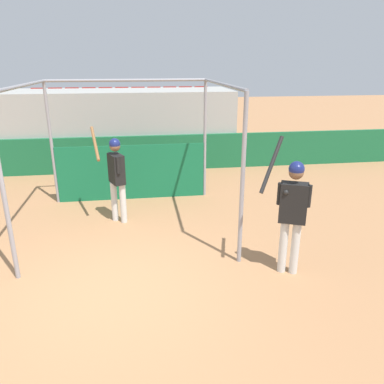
# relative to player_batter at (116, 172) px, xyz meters

# --- Properties ---
(ground_plane) EXTENTS (60.00, 60.00, 0.00)m
(ground_plane) POSITION_rel_player_batter_xyz_m (0.01, -2.59, -1.07)
(ground_plane) COLOR #A8754C
(outfield_wall) EXTENTS (24.00, 0.12, 1.08)m
(outfield_wall) POSITION_rel_player_batter_xyz_m (0.01, 3.80, -0.53)
(outfield_wall) COLOR #196038
(outfield_wall) RESTS_ON ground
(bleacher_section) EXTENTS (7.05, 2.40, 2.36)m
(bleacher_section) POSITION_rel_player_batter_xyz_m (0.01, 5.06, 0.10)
(bleacher_section) COLOR #9E9E99
(bleacher_section) RESTS_ON ground
(batting_cage) EXTENTS (3.63, 3.43, 2.83)m
(batting_cage) POSITION_rel_player_batter_xyz_m (0.29, 0.76, 0.14)
(batting_cage) COLOR gray
(batting_cage) RESTS_ON ground
(player_batter) EXTENTS (0.69, 0.77, 1.94)m
(player_batter) POSITION_rel_player_batter_xyz_m (0.00, 0.00, 0.00)
(player_batter) COLOR silver
(player_batter) RESTS_ON ground
(player_waiting) EXTENTS (0.79, 0.55, 2.16)m
(player_waiting) POSITION_rel_player_batter_xyz_m (2.74, -2.44, 0.05)
(player_waiting) COLOR silver
(player_waiting) RESTS_ON ground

